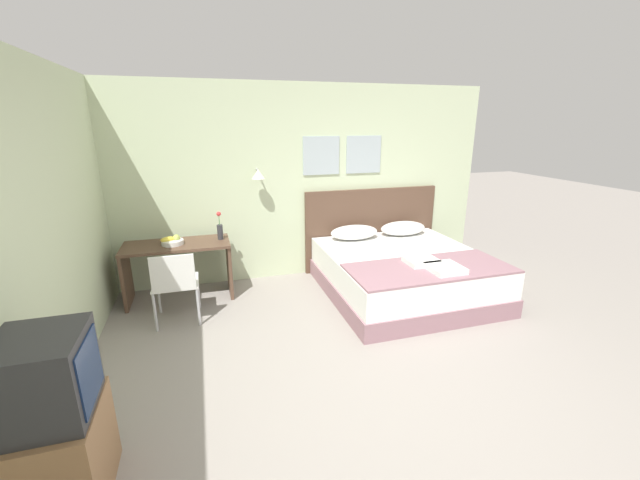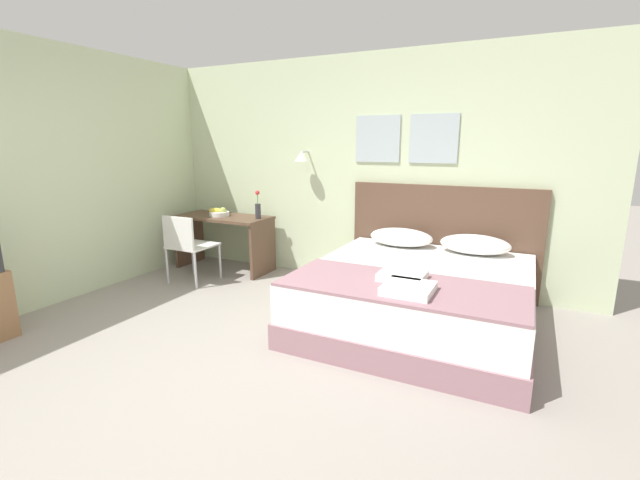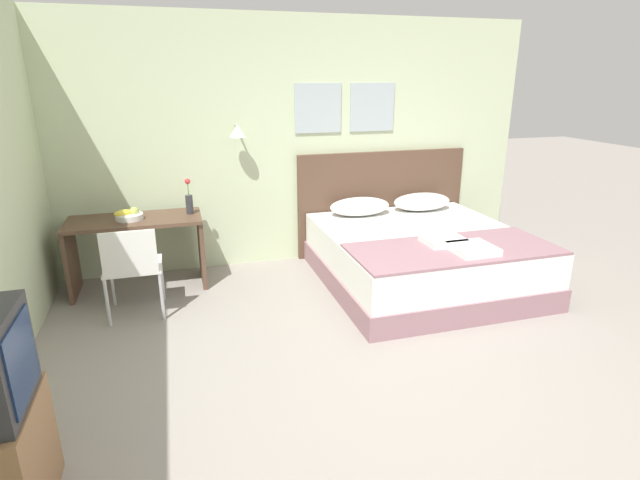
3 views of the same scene
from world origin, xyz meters
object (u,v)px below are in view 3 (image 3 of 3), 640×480
Objects in this scene: bed at (421,258)px; folded_towel_near_foot at (443,240)px; throw_blanket at (454,249)px; folded_towel_mid_bed at (473,249)px; pillow_right at (422,202)px; headboard at (382,202)px; pillow_left at (360,206)px; fruit_bowl at (129,216)px; flower_vase at (189,201)px; desk_chair at (132,264)px; desk at (137,239)px.

folded_towel_near_foot is at bearing -93.75° from bed.
folded_towel_mid_bed reaches higher than throw_blanket.
throw_blanket is (0.00, -0.59, 0.29)m from bed.
pillow_right is 1.29m from folded_towel_near_foot.
headboard is 0.47m from pillow_left.
fruit_bowl reaches higher than pillow_left.
flower_vase is (-2.19, 1.17, 0.25)m from folded_towel_near_foot.
desk_chair is 0.96m from flower_vase.
throw_blanket is 0.18m from folded_towel_mid_bed.
headboard is 2.82m from fruit_bowl.
fruit_bowl is at bearing 155.79° from throw_blanket.
headboard is 2.26m from flower_vase.
desk_chair reaches higher than throw_blanket.
throw_blanket is 2.25× the size of desk_chair.
headboard is at bearing 7.29° from desk.
pillow_left is (-0.38, 0.77, 0.38)m from bed.
desk_chair is (-3.14, -0.76, -0.15)m from pillow_right.
fruit_bowl reaches higher than folded_towel_near_foot.
pillow_left is 1.91× the size of folded_towel_near_foot.
fruit_bowl is at bearing 154.18° from folded_towel_mid_bed.
headboard is at bearing 7.68° from fruit_bowl.
pillow_right is (0.77, 0.00, 0.00)m from pillow_left.
bed is at bearing 97.47° from folded_towel_mid_bed.
flower_vase is at bearing 151.87° from folded_towel_near_foot.
folded_towel_mid_bed is at bearing -82.53° from bed.
flower_vase is (-2.60, -0.05, 0.20)m from pillow_right.
folded_towel_near_foot is 1.32× the size of fruit_bowl.
desk is 0.68m from desk_chair.
desk reaches higher than bed.
throw_blanket is 1.49× the size of desk.
fruit_bowl is at bearing 92.88° from desk_chair.
flower_vase is at bearing 149.40° from throw_blanket.
pillow_right is at bearing 63.52° from bed.
pillow_left is at bearing 1.90° from desk.
desk_chair reaches higher than desk.
folded_towel_mid_bed is (-0.29, -1.50, -0.04)m from pillow_right.
pillow_left is 2.41m from fruit_bowl.
folded_towel_mid_bed is 2.95m from desk_chair.
desk_chair is at bearing -87.12° from fruit_bowl.
pillow_left reaches higher than throw_blanket.
folded_towel_near_foot is 2.50m from flower_vase.
folded_towel_mid_bed is (0.10, -0.14, 0.04)m from throw_blanket.
throw_blanket is 2.82m from desk_chair.
pillow_left is at bearing 106.24° from folded_towel_near_foot.
pillow_left is at bearing -144.57° from headboard.
folded_towel_near_foot and folded_towel_mid_bed have the same top height.
desk_chair is at bearing 170.54° from folded_towel_near_foot.
pillow_left reaches higher than desk.
folded_towel_mid_bed is at bearing -56.00° from throw_blanket.
headboard is 1.78m from folded_towel_mid_bed.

